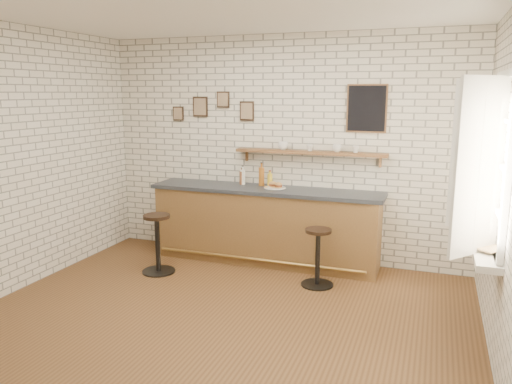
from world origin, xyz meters
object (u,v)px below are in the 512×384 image
(sandwich_plate, at_px, (275,188))
(ciabatta_sandwich, at_px, (276,185))
(bitters_bottle_white, at_px, (243,177))
(bitters_bottle_amber, at_px, (262,176))
(bar_stool_left, at_px, (158,242))
(shelf_cup_a, at_px, (283,146))
(book_upper, at_px, (483,246))
(book_lower, at_px, (483,248))
(bitters_bottle_brown, at_px, (242,178))
(shelf_cup_b, at_px, (310,148))
(shelf_cup_c, at_px, (337,148))
(shelf_cup_d, at_px, (356,149))
(bar_counter, at_px, (265,225))
(condiment_bottle_yellow, at_px, (270,179))
(bar_stool_right, at_px, (318,255))

(sandwich_plate, bearing_deg, ciabatta_sandwich, -0.00)
(bitters_bottle_white, distance_m, bitters_bottle_amber, 0.27)
(bar_stool_left, height_order, shelf_cup_a, shelf_cup_a)
(sandwich_plate, xyz_separation_m, book_upper, (2.40, -1.65, -0.06))
(sandwich_plate, height_order, bar_stool_left, sandwich_plate)
(book_lower, bearing_deg, book_upper, -93.18)
(bitters_bottle_brown, xyz_separation_m, shelf_cup_b, (0.93, 0.06, 0.44))
(sandwich_plate, relative_size, bar_stool_left, 0.37)
(ciabatta_sandwich, xyz_separation_m, shelf_cup_a, (0.05, 0.17, 0.50))
(shelf_cup_a, relative_size, book_lower, 0.62)
(bitters_bottle_brown, xyz_separation_m, bitters_bottle_amber, (0.28, 0.00, 0.04))
(shelf_cup_c, bearing_deg, bitters_bottle_brown, 114.14)
(shelf_cup_a, distance_m, shelf_cup_d, 0.95)
(ciabatta_sandwich, height_order, shelf_cup_d, shelf_cup_d)
(shelf_cup_c, bearing_deg, ciabatta_sandwich, 123.88)
(bar_stool_left, xyz_separation_m, shelf_cup_c, (2.03, 1.06, 1.14))
(shelf_cup_c, xyz_separation_m, shelf_cup_d, (0.24, 0.00, -0.00))
(ciabatta_sandwich, bearing_deg, book_lower, -34.24)
(bar_counter, height_order, shelf_cup_c, shelf_cup_c)
(sandwich_plate, relative_size, bitters_bottle_white, 1.08)
(sandwich_plate, distance_m, condiment_bottle_yellow, 0.17)
(bar_stool_right, distance_m, shelf_cup_a, 1.59)
(shelf_cup_d, bearing_deg, sandwich_plate, 159.31)
(bar_stool_right, relative_size, book_upper, 3.04)
(shelf_cup_b, bearing_deg, bar_stool_right, -134.49)
(bitters_bottle_brown, xyz_separation_m, book_upper, (2.90, -1.76, -0.14))
(bitters_bottle_white, distance_m, shelf_cup_d, 1.57)
(shelf_cup_b, bearing_deg, ciabatta_sandwich, 135.97)
(bar_counter, distance_m, bar_stool_left, 1.43)
(ciabatta_sandwich, height_order, bitters_bottle_white, bitters_bottle_white)
(shelf_cup_d, bearing_deg, bitters_bottle_brown, 152.10)
(bitters_bottle_amber, xyz_separation_m, shelf_cup_a, (0.28, 0.06, 0.41))
(bar_stool_left, bearing_deg, shelf_cup_c, 27.61)
(bar_stool_left, distance_m, shelf_cup_a, 2.05)
(shelf_cup_d, distance_m, book_upper, 2.36)
(ciabatta_sandwich, relative_size, bitters_bottle_brown, 0.92)
(condiment_bottle_yellow, distance_m, shelf_cup_c, 0.99)
(bar_counter, bearing_deg, shelf_cup_c, 12.64)
(book_upper, bearing_deg, shelf_cup_d, 168.58)
(bitters_bottle_brown, distance_m, shelf_cup_b, 1.03)
(bar_stool_right, height_order, shelf_cup_c, shelf_cup_c)
(shelf_cup_b, xyz_separation_m, shelf_cup_d, (0.59, 0.00, 0.00))
(bitters_bottle_brown, distance_m, bitters_bottle_amber, 0.29)
(sandwich_plate, xyz_separation_m, shelf_cup_a, (0.06, 0.17, 0.54))
(shelf_cup_a, bearing_deg, sandwich_plate, -121.85)
(bar_counter, relative_size, shelf_cup_a, 22.85)
(bar_stool_left, height_order, shelf_cup_b, shelf_cup_b)
(ciabatta_sandwich, height_order, bar_stool_right, ciabatta_sandwich)
(bitters_bottle_white, xyz_separation_m, shelf_cup_d, (1.51, 0.06, 0.43))
(bitters_bottle_brown, height_order, shelf_cup_c, shelf_cup_c)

